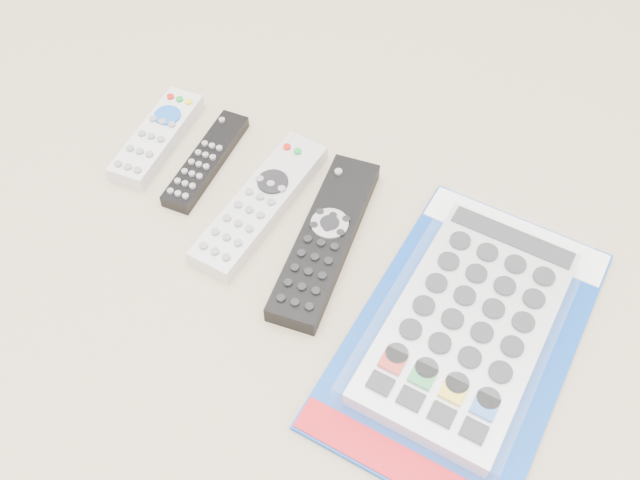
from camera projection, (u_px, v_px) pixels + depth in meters
The scene contains 5 objects.
remote_small_grey at pixel (157, 137), 0.86m from camera, with size 0.06×0.16×0.02m.
remote_slim_black at pixel (206, 161), 0.84m from camera, with size 0.05×0.16×0.02m.
remote_silver_dvd at pixel (261, 203), 0.79m from camera, with size 0.06×0.21×0.02m.
remote_large_black at pixel (326, 239), 0.76m from camera, with size 0.09×0.23×0.02m.
jumbo_remote_packaged at pixel (469, 324), 0.69m from camera, with size 0.20×0.33×0.04m.
Camera 1 is at (0.25, -0.38, 0.62)m, focal length 40.00 mm.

